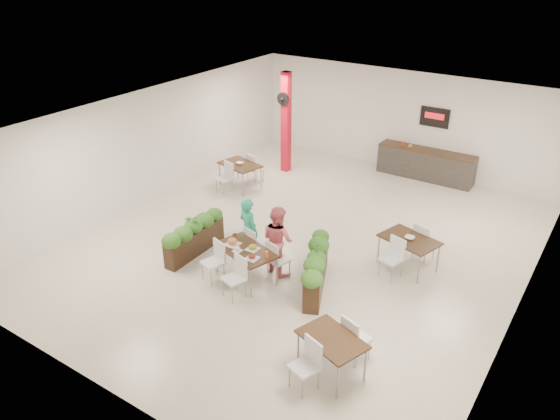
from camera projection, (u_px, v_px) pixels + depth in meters
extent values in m
plane|color=beige|center=(304.00, 244.00, 13.49)|extent=(12.00, 12.00, 0.00)
cube|color=white|center=(403.00, 121.00, 17.26)|extent=(10.00, 0.10, 3.20)
cube|color=white|center=(101.00, 316.00, 8.30)|extent=(10.00, 0.10, 3.20)
cube|color=white|center=(152.00, 145.00, 15.26)|extent=(0.10, 12.00, 3.20)
cube|color=white|center=(531.00, 243.00, 10.31)|extent=(0.10, 12.00, 3.20)
cube|color=white|center=(307.00, 118.00, 12.07)|extent=(10.00, 12.00, 0.04)
cube|color=red|center=(286.00, 123.00, 17.11)|extent=(0.25, 0.25, 3.20)
cylinder|color=black|center=(283.00, 99.00, 16.62)|extent=(0.40, 0.06, 0.40)
sphere|color=black|center=(282.00, 99.00, 16.59)|extent=(0.12, 0.12, 0.12)
cube|color=#282624|center=(425.00, 165.00, 17.02)|extent=(3.00, 0.60, 0.90)
cube|color=black|center=(427.00, 151.00, 16.81)|extent=(3.00, 0.62, 0.04)
cube|color=black|center=(435.00, 117.00, 16.61)|extent=(0.90, 0.04, 0.60)
cube|color=red|center=(435.00, 116.00, 16.56)|extent=(0.60, 0.02, 0.18)
imported|color=#9E4C1A|center=(403.00, 142.00, 17.15)|extent=(0.09, 0.09, 0.19)
imported|color=gold|center=(411.00, 144.00, 17.04)|extent=(0.13, 0.13, 0.17)
cube|color=black|center=(246.00, 250.00, 11.78)|extent=(1.57, 1.18, 0.04)
cylinder|color=gray|center=(217.00, 258.00, 12.20)|extent=(0.04, 0.04, 0.71)
cylinder|color=gray|center=(251.00, 283.00, 11.31)|extent=(0.04, 0.04, 0.71)
cylinder|color=gray|center=(242.00, 248.00, 12.58)|extent=(0.04, 0.04, 0.71)
cylinder|color=gray|center=(276.00, 272.00, 11.69)|extent=(0.04, 0.04, 0.71)
cube|color=white|center=(257.00, 245.00, 12.52)|extent=(0.53, 0.53, 0.05)
cube|color=white|center=(250.00, 238.00, 12.30)|extent=(0.41, 0.16, 0.45)
cylinder|color=gray|center=(267.00, 255.00, 12.60)|extent=(0.02, 0.02, 0.43)
cylinder|color=gray|center=(258.00, 249.00, 12.84)|extent=(0.02, 0.02, 0.43)
cylinder|color=gray|center=(256.00, 260.00, 12.41)|extent=(0.02, 0.02, 0.43)
cylinder|color=gray|center=(247.00, 254.00, 12.65)|extent=(0.02, 0.02, 0.43)
cube|color=white|center=(279.00, 259.00, 11.97)|extent=(0.53, 0.53, 0.05)
cube|color=white|center=(272.00, 252.00, 11.75)|extent=(0.41, 0.16, 0.45)
cylinder|color=gray|center=(290.00, 269.00, 12.05)|extent=(0.02, 0.02, 0.43)
cylinder|color=gray|center=(280.00, 263.00, 12.29)|extent=(0.02, 0.02, 0.43)
cylinder|color=gray|center=(278.00, 274.00, 11.86)|extent=(0.02, 0.02, 0.43)
cylinder|color=gray|center=(268.00, 268.00, 12.09)|extent=(0.02, 0.02, 0.43)
cube|color=white|center=(213.00, 263.00, 11.84)|extent=(0.53, 0.53, 0.05)
cube|color=white|center=(219.00, 250.00, 11.84)|extent=(0.41, 0.16, 0.45)
cylinder|color=gray|center=(203.00, 271.00, 11.97)|extent=(0.02, 0.02, 0.43)
cylinder|color=gray|center=(211.00, 278.00, 11.73)|extent=(0.02, 0.02, 0.43)
cylinder|color=gray|center=(216.00, 266.00, 12.16)|extent=(0.02, 0.02, 0.43)
cylinder|color=gray|center=(224.00, 273.00, 11.92)|extent=(0.02, 0.02, 0.43)
cube|color=white|center=(234.00, 279.00, 11.29)|extent=(0.53, 0.53, 0.05)
cube|color=white|center=(241.00, 265.00, 11.28)|extent=(0.41, 0.16, 0.45)
cylinder|color=gray|center=(223.00, 287.00, 11.41)|extent=(0.02, 0.02, 0.43)
cylinder|color=gray|center=(232.00, 295.00, 11.18)|extent=(0.02, 0.02, 0.43)
cylinder|color=gray|center=(236.00, 282.00, 11.61)|extent=(0.02, 0.02, 0.43)
cylinder|color=gray|center=(246.00, 289.00, 11.37)|extent=(0.02, 0.02, 0.43)
cube|color=white|center=(232.00, 244.00, 11.95)|extent=(0.38, 0.38, 0.01)
ellipsoid|color=#A34B28|center=(232.00, 241.00, 11.92)|extent=(0.22, 0.22, 0.13)
cube|color=white|center=(253.00, 249.00, 11.77)|extent=(0.33, 0.33, 0.01)
ellipsoid|color=orange|center=(253.00, 247.00, 11.74)|extent=(0.18, 0.18, 0.11)
cube|color=white|center=(252.00, 258.00, 11.42)|extent=(0.33, 0.33, 0.01)
ellipsoid|color=#49170E|center=(252.00, 256.00, 11.40)|extent=(0.16, 0.16, 0.10)
cube|color=white|center=(237.00, 251.00, 11.70)|extent=(0.23, 0.23, 0.01)
ellipsoid|color=white|center=(237.00, 249.00, 11.68)|extent=(0.12, 0.12, 0.07)
cylinder|color=orange|center=(267.00, 254.00, 11.44)|extent=(0.07, 0.07, 0.15)
imported|color=brown|center=(235.00, 236.00, 12.19)|extent=(0.12, 0.12, 0.10)
imported|color=#25A17F|center=(248.00, 231.00, 12.43)|extent=(0.67, 0.54, 1.59)
imported|color=#E46573|center=(278.00, 240.00, 12.03)|extent=(0.93, 0.81, 1.61)
cube|color=black|center=(195.00, 242.00, 12.96)|extent=(0.36, 1.86, 0.62)
ellipsoid|color=#1B4F16|center=(171.00, 240.00, 12.18)|extent=(0.40, 0.40, 0.32)
ellipsoid|color=#1B4F16|center=(183.00, 233.00, 12.47)|extent=(0.40, 0.40, 0.32)
ellipsoid|color=#1B4F16|center=(194.00, 226.00, 12.77)|extent=(0.40, 0.40, 0.32)
ellipsoid|color=#1B4F16|center=(204.00, 219.00, 13.06)|extent=(0.40, 0.40, 0.32)
ellipsoid|color=#1B4F16|center=(214.00, 213.00, 13.36)|extent=(0.40, 0.40, 0.32)
imported|color=#1B4F16|center=(193.00, 223.00, 12.73)|extent=(0.36, 0.31, 0.40)
cube|color=black|center=(316.00, 273.00, 11.68)|extent=(1.13, 1.98, 0.67)
ellipsoid|color=#1B4F16|center=(312.00, 277.00, 10.71)|extent=(0.40, 0.40, 0.32)
ellipsoid|color=#1B4F16|center=(314.00, 266.00, 11.09)|extent=(0.40, 0.40, 0.32)
ellipsoid|color=#1B4F16|center=(317.00, 255.00, 11.47)|extent=(0.40, 0.40, 0.32)
ellipsoid|color=#1B4F16|center=(319.00, 245.00, 11.85)|extent=(0.40, 0.40, 0.32)
ellipsoid|color=#1B4F16|center=(321.00, 235.00, 12.23)|extent=(0.40, 0.40, 0.32)
imported|color=#1B4F16|center=(317.00, 251.00, 11.43)|extent=(0.25, 0.25, 0.44)
cube|color=black|center=(240.00, 165.00, 16.28)|extent=(1.39, 1.09, 0.04)
cylinder|color=gray|center=(220.00, 174.00, 16.60)|extent=(0.04, 0.04, 0.71)
cylinder|color=gray|center=(243.00, 185.00, 15.86)|extent=(0.04, 0.04, 0.71)
cylinder|color=gray|center=(238.00, 168.00, 17.02)|extent=(0.04, 0.04, 0.71)
cylinder|color=gray|center=(261.00, 178.00, 16.29)|extent=(0.04, 0.04, 0.71)
cube|color=white|center=(255.00, 168.00, 16.77)|extent=(0.51, 0.51, 0.05)
cube|color=white|center=(250.00, 162.00, 16.54)|extent=(0.42, 0.14, 0.45)
cylinder|color=gray|center=(263.00, 175.00, 16.86)|extent=(0.02, 0.02, 0.43)
cylinder|color=gray|center=(256.00, 172.00, 17.09)|extent=(0.02, 0.02, 0.43)
cylinder|color=gray|center=(255.00, 178.00, 16.66)|extent=(0.02, 0.02, 0.43)
cylinder|color=gray|center=(248.00, 175.00, 16.88)|extent=(0.02, 0.02, 0.43)
cube|color=white|center=(224.00, 179.00, 16.04)|extent=(0.51, 0.51, 0.05)
cube|color=white|center=(229.00, 169.00, 16.04)|extent=(0.42, 0.14, 0.45)
cylinder|color=gray|center=(217.00, 186.00, 16.15)|extent=(0.02, 0.02, 0.43)
cylinder|color=gray|center=(224.00, 189.00, 15.93)|extent=(0.02, 0.02, 0.43)
cylinder|color=gray|center=(226.00, 183.00, 16.36)|extent=(0.02, 0.02, 0.43)
cylinder|color=gray|center=(233.00, 186.00, 16.13)|extent=(0.02, 0.02, 0.43)
imported|color=white|center=(240.00, 163.00, 16.26)|extent=(0.22, 0.22, 0.05)
cube|color=black|center=(409.00, 240.00, 12.20)|extent=(1.43, 1.14, 0.04)
cylinder|color=gray|center=(378.00, 249.00, 12.54)|extent=(0.04, 0.04, 0.71)
cylinder|color=gray|center=(418.00, 270.00, 11.77)|extent=(0.04, 0.04, 0.71)
cylinder|color=gray|center=(398.00, 240.00, 12.95)|extent=(0.04, 0.04, 0.71)
cylinder|color=gray|center=(438.00, 259.00, 12.18)|extent=(0.04, 0.04, 0.71)
cube|color=white|center=(424.00, 242.00, 12.67)|extent=(0.52, 0.52, 0.05)
cube|color=white|center=(421.00, 235.00, 12.45)|extent=(0.41, 0.15, 0.45)
cylinder|color=gray|center=(434.00, 251.00, 12.76)|extent=(0.02, 0.02, 0.43)
cylinder|color=gray|center=(422.00, 245.00, 12.99)|extent=(0.02, 0.02, 0.43)
cylinder|color=gray|center=(425.00, 256.00, 12.56)|extent=(0.02, 0.02, 0.43)
cylinder|color=gray|center=(413.00, 250.00, 12.79)|extent=(0.02, 0.02, 0.43)
cube|color=white|center=(391.00, 259.00, 11.97)|extent=(0.52, 0.52, 0.05)
cube|color=white|center=(398.00, 247.00, 11.97)|extent=(0.41, 0.15, 0.45)
cylinder|color=gray|center=(379.00, 268.00, 12.09)|extent=(0.02, 0.02, 0.43)
cylinder|color=gray|center=(391.00, 274.00, 11.86)|extent=(0.02, 0.02, 0.43)
cylinder|color=gray|center=(389.00, 263.00, 12.29)|extent=(0.02, 0.02, 0.43)
cylinder|color=gray|center=(401.00, 269.00, 12.06)|extent=(0.02, 0.02, 0.43)
imported|color=white|center=(410.00, 238.00, 12.18)|extent=(0.22, 0.22, 0.05)
cube|color=black|center=(332.00, 339.00, 9.15)|extent=(1.31, 1.08, 0.04)
cylinder|color=gray|center=(298.00, 348.00, 9.50)|extent=(0.04, 0.04, 0.71)
cylinder|color=gray|center=(338.00, 382.00, 8.78)|extent=(0.04, 0.04, 0.71)
cylinder|color=gray|center=(325.00, 334.00, 9.84)|extent=(0.04, 0.04, 0.71)
cylinder|color=gray|center=(365.00, 365.00, 9.13)|extent=(0.04, 0.04, 0.71)
cube|color=white|center=(357.00, 338.00, 9.60)|extent=(0.53, 0.53, 0.05)
cube|color=white|center=(350.00, 331.00, 9.38)|extent=(0.41, 0.17, 0.45)
cylinder|color=gray|center=(369.00, 350.00, 9.67)|extent=(0.02, 0.02, 0.43)
cylinder|color=gray|center=(356.00, 340.00, 9.91)|extent=(0.02, 0.02, 0.43)
cylinder|color=gray|center=(356.00, 358.00, 9.49)|extent=(0.02, 0.02, 0.43)
cylinder|color=gray|center=(342.00, 347.00, 9.73)|extent=(0.02, 0.02, 0.43)
cube|color=white|center=(304.00, 367.00, 8.94)|extent=(0.53, 0.53, 0.05)
cube|color=white|center=(313.00, 351.00, 8.94)|extent=(0.41, 0.17, 0.45)
cylinder|color=gray|center=(290.00, 377.00, 9.07)|extent=(0.02, 0.02, 0.43)
cylinder|color=gray|center=(303.00, 389.00, 8.83)|extent=(0.02, 0.02, 0.43)
cylinder|color=gray|center=(305.00, 368.00, 9.26)|extent=(0.02, 0.02, 0.43)
cylinder|color=gray|center=(318.00, 380.00, 9.02)|extent=(0.02, 0.02, 0.43)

